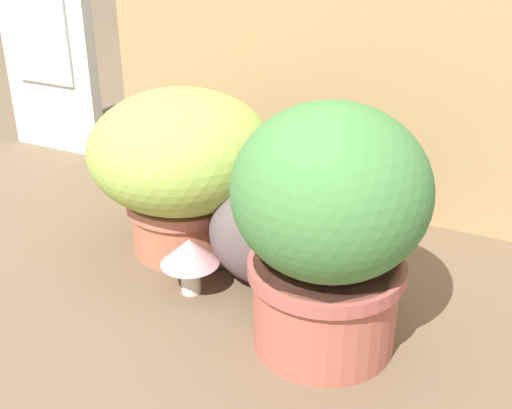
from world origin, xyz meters
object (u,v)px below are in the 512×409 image
object	(u,v)px
mushroom_ornament_red	(174,228)
leafy_planter	(329,223)
grass_planter	(181,163)
mushroom_ornament_pink	(191,253)
cat	(285,229)

from	to	relation	value
mushroom_ornament_red	leafy_planter	bearing A→B (deg)	-17.27
grass_planter	mushroom_ornament_pink	size ratio (longest dim) A/B	3.26
mushroom_ornament_pink	grass_planter	bearing A→B (deg)	125.86
leafy_planter	mushroom_ornament_pink	world-z (taller)	leafy_planter
leafy_planter	mushroom_ornament_pink	distance (m)	0.32
grass_planter	cat	size ratio (longest dim) A/B	0.97
grass_planter	mushroom_ornament_pink	xyz separation A→B (m)	(0.10, -0.14, -0.12)
cat	leafy_planter	bearing A→B (deg)	-45.71
mushroom_ornament_red	mushroom_ornament_pink	distance (m)	0.12
grass_planter	mushroom_ornament_red	bearing A→B (deg)	-76.39
grass_planter	mushroom_ornament_red	distance (m)	0.14
cat	mushroom_ornament_pink	bearing A→B (deg)	-145.84
grass_planter	leafy_planter	world-z (taller)	leafy_planter
grass_planter	mushroom_ornament_red	size ratio (longest dim) A/B	3.50
leafy_planter	mushroom_ornament_pink	xyz separation A→B (m)	(-0.28, 0.04, -0.15)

